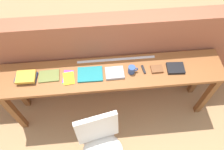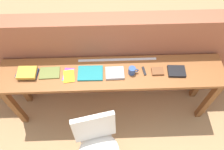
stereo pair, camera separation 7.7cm
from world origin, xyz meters
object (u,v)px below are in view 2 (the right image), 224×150
(pamphlet_pile_colourful, at_px, (68,75))
(multitool_folded, at_px, (144,71))
(chair_white_moulded, at_px, (97,143))
(magazine_cycling, at_px, (50,73))
(book_open_centre, at_px, (90,73))
(mug, at_px, (132,71))
(leather_journal_brown, at_px, (158,71))
(book_repair_rightmost, at_px, (177,71))
(book_stack_leftmost, at_px, (27,73))

(pamphlet_pile_colourful, xyz_separation_m, multitool_folded, (0.82, 0.02, 0.00))
(chair_white_moulded, height_order, magazine_cycling, magazine_cycling)
(book_open_centre, height_order, mug, mug)
(pamphlet_pile_colourful, relative_size, mug, 1.81)
(pamphlet_pile_colourful, distance_m, multitool_folded, 0.82)
(mug, xyz_separation_m, leather_journal_brown, (0.28, 0.01, -0.03))
(pamphlet_pile_colourful, xyz_separation_m, book_repair_rightmost, (1.18, 0.00, 0.01))
(book_stack_leftmost, xyz_separation_m, pamphlet_pile_colourful, (0.44, -0.03, -0.03))
(book_stack_leftmost, xyz_separation_m, multitool_folded, (1.27, -0.00, -0.02))
(multitool_folded, bearing_deg, book_repair_rightmost, -3.29)
(magazine_cycling, bearing_deg, leather_journal_brown, -2.68)
(book_stack_leftmost, bearing_deg, mug, -0.95)
(book_stack_leftmost, bearing_deg, book_open_centre, -1.05)
(book_open_centre, distance_m, book_repair_rightmost, 0.94)
(book_open_centre, xyz_separation_m, mug, (0.45, -0.01, 0.04))
(magazine_cycling, height_order, multitool_folded, multitool_folded)
(pamphlet_pile_colourful, xyz_separation_m, mug, (0.69, 0.01, 0.04))
(multitool_folded, bearing_deg, pamphlet_pile_colourful, -178.28)
(magazine_cycling, distance_m, mug, 0.90)
(chair_white_moulded, distance_m, book_open_centre, 0.75)
(magazine_cycling, bearing_deg, book_repair_rightmost, -2.91)
(book_stack_leftmost, height_order, leather_journal_brown, book_stack_leftmost)
(pamphlet_pile_colourful, height_order, book_repair_rightmost, book_repair_rightmost)
(book_repair_rightmost, bearing_deg, chair_white_moulded, -140.52)
(magazine_cycling, relative_size, mug, 1.99)
(book_open_centre, bearing_deg, pamphlet_pile_colourful, -175.69)
(book_stack_leftmost, xyz_separation_m, mug, (1.13, -0.02, 0.02))
(magazine_cycling, xyz_separation_m, multitool_folded, (1.03, -0.01, 0.00))
(mug, relative_size, multitool_folded, 1.00)
(magazine_cycling, distance_m, leather_journal_brown, 1.18)
(magazine_cycling, distance_m, book_repair_rightmost, 1.38)
(leather_journal_brown, bearing_deg, book_repair_rightmost, -3.44)
(pamphlet_pile_colourful, height_order, multitool_folded, multitool_folded)
(multitool_folded, bearing_deg, book_open_centre, -179.03)
(book_open_centre, xyz_separation_m, book_repair_rightmost, (0.94, -0.01, 0.01))
(book_open_centre, bearing_deg, mug, -0.07)
(chair_white_moulded, height_order, pamphlet_pile_colourful, chair_white_moulded)
(chair_white_moulded, xyz_separation_m, book_repair_rightmost, (0.88, 0.65, 0.37))
(leather_journal_brown, distance_m, book_repair_rightmost, 0.21)
(magazine_cycling, height_order, leather_journal_brown, leather_journal_brown)
(book_stack_leftmost, height_order, multitool_folded, book_stack_leftmost)
(magazine_cycling, distance_m, book_open_centre, 0.44)
(magazine_cycling, distance_m, pamphlet_pile_colourful, 0.21)
(mug, bearing_deg, book_repair_rightmost, -0.48)
(book_open_centre, xyz_separation_m, leather_journal_brown, (0.73, -0.00, 0.00))
(book_stack_leftmost, bearing_deg, chair_white_moulded, -42.15)
(magazine_cycling, bearing_deg, chair_white_moulded, -55.06)
(book_stack_leftmost, relative_size, mug, 2.19)
(chair_white_moulded, distance_m, book_repair_rightmost, 1.15)
(pamphlet_pile_colourful, relative_size, multitool_folded, 1.81)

